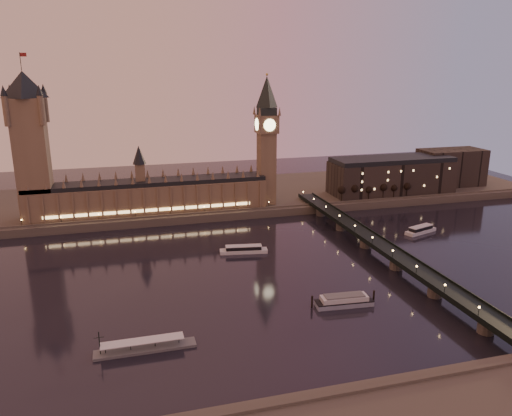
{
  "coord_description": "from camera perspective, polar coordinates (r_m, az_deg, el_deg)",
  "views": [
    {
      "loc": [
        -60.15,
        -259.65,
        114.39
      ],
      "look_at": [
        21.42,
        35.0,
        27.84
      ],
      "focal_mm": 35.0,
      "sensor_mm": 36.0,
      "label": 1
    }
  ],
  "objects": [
    {
      "name": "cruise_boat_c",
      "position": [
        375.79,
        18.31,
        -2.38
      ],
      "size": [
        26.88,
        14.98,
        5.2
      ],
      "rotation": [
        0.0,
        0.0,
        0.33
      ],
      "color": "silver",
      "rests_on": "ground"
    },
    {
      "name": "bare_tree_4",
      "position": [
        443.66,
        15.65,
        2.32
      ],
      "size": [
        6.16,
        6.16,
        12.53
      ],
      "color": "black",
      "rests_on": "ground"
    },
    {
      "name": "cruise_boat_a",
      "position": [
        319.5,
        -1.42,
        -4.77
      ],
      "size": [
        30.96,
        11.3,
        4.85
      ],
      "rotation": [
        0.0,
        0.0,
        -0.16
      ],
      "color": "silver",
      "rests_on": "ground"
    },
    {
      "name": "bare_tree_0",
      "position": [
        419.64,
        9.56,
        1.93
      ],
      "size": [
        6.16,
        6.16,
        12.53
      ],
      "color": "black",
      "rests_on": "ground"
    },
    {
      "name": "big_ben",
      "position": [
        400.57,
        1.22,
        8.57
      ],
      "size": [
        17.68,
        17.68,
        104.0
      ],
      "color": "brown",
      "rests_on": "ground"
    },
    {
      "name": "ground",
      "position": [
        290.03,
        -2.25,
        -7.43
      ],
      "size": [
        700.0,
        700.0,
        0.0
      ],
      "primitive_type": "plane",
      "color": "black",
      "rests_on": "ground"
    },
    {
      "name": "moored_barge",
      "position": [
        255.66,
        10.03,
        -10.39
      ],
      "size": [
        33.28,
        10.38,
        6.12
      ],
      "rotation": [
        0.0,
        0.0,
        -0.08
      ],
      "color": "#828DA5",
      "rests_on": "ground"
    },
    {
      "name": "palace_of_westminster",
      "position": [
        392.27,
        -12.11,
        1.78
      ],
      "size": [
        180.0,
        26.62,
        52.0
      ],
      "color": "brown",
      "rests_on": "ground"
    },
    {
      "name": "far_embankment",
      "position": [
        448.17,
        -3.38,
        1.39
      ],
      "size": [
        560.0,
        130.0,
        6.0
      ],
      "primitive_type": "cube",
      "color": "#423D35",
      "rests_on": "ground"
    },
    {
      "name": "pontoon_pier",
      "position": [
        221.75,
        -12.58,
        -15.3
      ],
      "size": [
        42.12,
        7.02,
        11.23
      ],
      "color": "#595B5E",
      "rests_on": "ground"
    },
    {
      "name": "bare_tree_5",
      "position": [
        450.39,
        17.06,
        2.4
      ],
      "size": [
        6.16,
        6.16,
        12.53
      ],
      "color": "black",
      "rests_on": "ground"
    },
    {
      "name": "westminster_bridge",
      "position": [
        319.84,
        13.97,
        -4.58
      ],
      "size": [
        13.2,
        260.0,
        15.3
      ],
      "color": "black",
      "rests_on": "ground"
    },
    {
      "name": "bare_tree_3",
      "position": [
        437.2,
        14.19,
        2.23
      ],
      "size": [
        6.16,
        6.16,
        12.53
      ],
      "color": "black",
      "rests_on": "ground"
    },
    {
      "name": "victoria_tower",
      "position": [
        388.38,
        -24.41,
        7.22
      ],
      "size": [
        31.68,
        31.68,
        118.0
      ],
      "color": "brown",
      "rests_on": "ground"
    },
    {
      "name": "bare_tree_2",
      "position": [
        431.04,
        12.69,
        2.13
      ],
      "size": [
        6.16,
        6.16,
        12.53
      ],
      "color": "black",
      "rests_on": "ground"
    },
    {
      "name": "city_block",
      "position": [
        475.51,
        17.37,
        3.91
      ],
      "size": [
        155.0,
        45.0,
        34.0
      ],
      "color": "black",
      "rests_on": "ground"
    },
    {
      "name": "bare_tree_1",
      "position": [
        425.18,
        11.15,
        2.04
      ],
      "size": [
        6.16,
        6.16,
        12.53
      ],
      "color": "black",
      "rests_on": "ground"
    }
  ]
}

